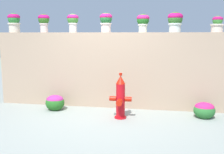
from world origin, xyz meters
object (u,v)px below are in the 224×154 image
object	(u,v)px
potted_plant_5	(175,20)
flower_bush_right	(204,109)
potted_plant_1	(44,21)
potted_plant_2	(73,21)
potted_plant_4	(143,21)
potted_plant_6	(217,24)
potted_plant_3	(106,20)
fire_hydrant	(120,98)
potted_plant_0	(14,21)
flower_bush_left	(55,102)

from	to	relation	value
potted_plant_5	flower_bush_right	bearing A→B (deg)	-44.15
potted_plant_1	potted_plant_2	world-z (taller)	potted_plant_1
potted_plant_1	potted_plant_4	xyz separation A→B (m)	(2.31, 0.03, -0.02)
potted_plant_6	potted_plant_2	bearing A→B (deg)	-179.87
potted_plant_3	fire_hydrant	world-z (taller)	potted_plant_3
potted_plant_0	potted_plant_5	xyz separation A→B (m)	(3.77, -0.03, -0.01)
flower_bush_right	fire_hydrant	bearing A→B (deg)	-169.96
potted_plant_6	fire_hydrant	bearing A→B (deg)	-155.96
fire_hydrant	flower_bush_right	xyz separation A→B (m)	(1.66, 0.29, -0.24)
potted_plant_2	potted_plant_4	world-z (taller)	potted_plant_2
potted_plant_4	potted_plant_3	bearing A→B (deg)	-179.84
potted_plant_3	potted_plant_4	xyz separation A→B (m)	(0.83, 0.00, -0.02)
potted_plant_4	fire_hydrant	xyz separation A→B (m)	(-0.37, -0.90, -1.54)
fire_hydrant	potted_plant_2	bearing A→B (deg)	145.11
potted_plant_2	flower_bush_right	distance (m)	3.44
potted_plant_0	potted_plant_5	distance (m)	3.77
potted_plant_1	potted_plant_2	bearing A→B (deg)	-2.10
potted_plant_3	potted_plant_5	size ratio (longest dim) A/B	1.01
potted_plant_0	flower_bush_left	distance (m)	2.23
potted_plant_3	potted_plant_6	distance (m)	2.39
potted_plant_1	potted_plant_5	bearing A→B (deg)	-0.05
flower_bush_left	potted_plant_0	bearing A→B (deg)	154.05
potted_plant_3	fire_hydrant	distance (m)	1.86
potted_plant_1	potted_plant_3	bearing A→B (deg)	0.95
potted_plant_0	potted_plant_4	world-z (taller)	potted_plant_0
potted_plant_5	fire_hydrant	world-z (taller)	potted_plant_5
potted_plant_6	potted_plant_1	bearing A→B (deg)	179.71
potted_plant_0	potted_plant_2	xyz separation A→B (m)	(1.49, -0.06, -0.00)
potted_plant_3	flower_bush_left	distance (m)	2.15
fire_hydrant	flower_bush_right	bearing A→B (deg)	10.04
potted_plant_1	flower_bush_right	size ratio (longest dim) A/B	1.02
potted_plant_5	potted_plant_6	bearing A→B (deg)	-1.12
potted_plant_2	flower_bush_right	xyz separation A→B (m)	(2.88, -0.56, -1.80)
potted_plant_4	potted_plant_0	bearing A→B (deg)	179.96
flower_bush_left	flower_bush_right	size ratio (longest dim) A/B	0.99
potted_plant_2	potted_plant_3	world-z (taller)	potted_plant_3
potted_plant_6	flower_bush_right	distance (m)	1.82
flower_bush_right	potted_plant_4	bearing A→B (deg)	154.65
potted_plant_3	potted_plant_2	bearing A→B (deg)	-176.19
flower_bush_left	potted_plant_1	bearing A→B (deg)	127.68
potted_plant_6	fire_hydrant	distance (m)	2.57
potted_plant_0	potted_plant_3	distance (m)	2.25
potted_plant_2	fire_hydrant	world-z (taller)	potted_plant_2
potted_plant_0	potted_plant_1	distance (m)	0.77
potted_plant_2	flower_bush_left	distance (m)	1.89
potted_plant_4	potted_plant_5	size ratio (longest dim) A/B	0.93
potted_plant_4	potted_plant_5	world-z (taller)	potted_plant_5
potted_plant_1	flower_bush_left	xyz separation A→B (m)	(0.43, -0.56, -1.80)
potted_plant_3	potted_plant_4	distance (m)	0.83
potted_plant_3	potted_plant_0	bearing A→B (deg)	179.88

